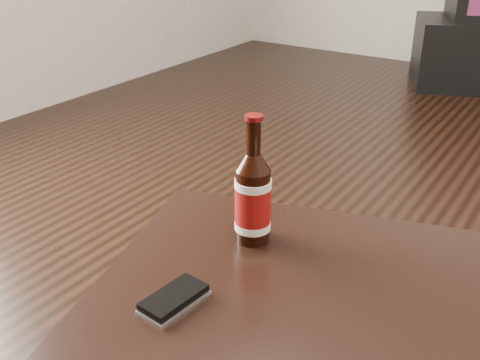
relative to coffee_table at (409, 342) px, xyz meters
The scene contains 3 objects.
coffee_table is the anchor object (origin of this frame).
beer_bottle 0.38m from the coffee_table, behind, with size 0.09×0.09×0.26m.
phone 0.40m from the coffee_table, 151.05° to the right, with size 0.07×0.12×0.02m.
Camera 1 is at (0.08, -1.09, 1.00)m, focal length 42.00 mm.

